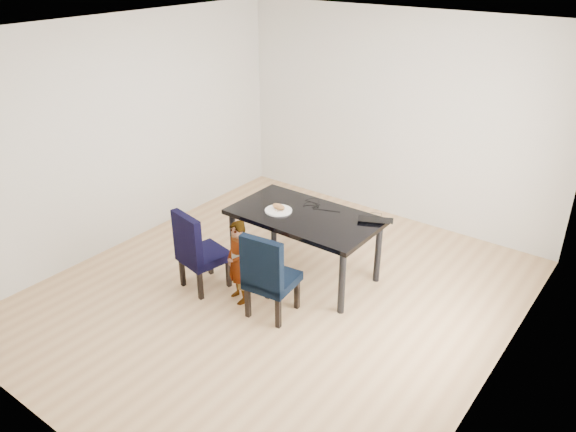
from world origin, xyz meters
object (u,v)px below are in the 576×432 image
Objects in this scene: dining_table at (304,245)px; laptop at (376,218)px; chair_right at (272,273)px; plate at (278,210)px; chair_left at (204,249)px; child at (238,262)px.

laptop reaches higher than dining_table.
chair_right reaches higher than plate.
chair_right reaches higher than chair_left.
child is at bearing 13.50° from chair_left.
child is (-0.42, -0.04, -0.01)m from chair_right.
child is at bearing -107.09° from dining_table.
dining_table is 1.75× the size of chair_left.
chair_left is 2.47× the size of laptop.
chair_right is at bearing 15.06° from chair_left.
plate is 1.05m from laptop.
plate is at bearing 70.49° from chair_left.
plate is at bearing 116.50° from chair_right.
dining_table is 0.80m from chair_right.
dining_table is 1.10m from chair_left.
child is (-0.25, -0.82, 0.08)m from dining_table.
laptop is at bearing 27.54° from dining_table.
chair_left reaches higher than child.
plate is at bearing -159.71° from dining_table.
plate is (0.44, 0.73, 0.30)m from chair_left.
chair_right reaches higher than laptop.
child is 1.52m from laptop.
child reaches higher than laptop.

